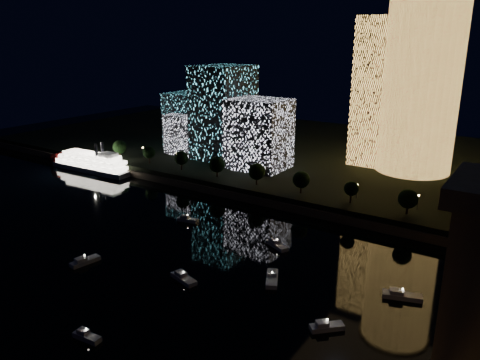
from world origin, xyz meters
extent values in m
plane|color=black|center=(0.00, 0.00, 0.00)|extent=(520.00, 520.00, 0.00)
cube|color=black|center=(0.00, 160.00, 2.50)|extent=(420.00, 160.00, 5.00)
cube|color=#6B5E4C|center=(0.00, 82.00, 1.50)|extent=(420.00, 6.00, 3.00)
cylinder|color=#FFB751|center=(17.10, 145.08, 42.76)|extent=(32.00, 32.00, 75.52)
cube|color=#FFB751|center=(-1.08, 148.69, 38.37)|extent=(20.98, 20.98, 66.74)
cube|color=white|center=(-43.21, 111.00, 20.67)|extent=(25.46, 21.54, 31.33)
cube|color=#51C6DC|center=(-68.87, 119.61, 27.39)|extent=(22.39, 29.11, 44.79)
cube|color=white|center=(-88.10, 115.80, 15.00)|extent=(20.01, 18.19, 20.01)
cube|color=#51C6DC|center=(-96.21, 126.69, 19.71)|extent=(21.02, 23.12, 29.43)
cube|color=navy|center=(60.00, 0.00, 25.00)|extent=(0.50, 150.00, 0.50)
cube|color=navy|center=(60.00, 12.00, 21.50)|extent=(0.50, 0.50, 7.00)
sphere|color=#FF9838|center=(59.50, 0.00, 19.80)|extent=(1.20, 1.20, 1.20)
cube|color=silver|center=(-117.07, 76.22, 1.16)|extent=(46.61, 12.56, 2.31)
cube|color=white|center=(-117.07, 76.22, 3.37)|extent=(42.73, 11.43, 2.12)
cube|color=white|center=(-117.07, 76.22, 5.49)|extent=(38.84, 10.31, 2.12)
cube|color=white|center=(-117.07, 76.22, 7.60)|extent=(33.03, 9.10, 2.12)
cube|color=silver|center=(-105.53, 76.72, 9.43)|extent=(7.94, 6.10, 1.73)
cylinder|color=black|center=(-111.22, 74.54, 11.55)|extent=(1.35, 1.35, 5.78)
cylinder|color=black|center=(-111.38, 78.39, 11.55)|extent=(1.35, 1.35, 5.78)
cylinder|color=maroon|center=(-140.15, 75.23, 2.89)|extent=(7.10, 8.94, 6.74)
cube|color=silver|center=(1.11, 49.98, 0.60)|extent=(9.00, 6.21, 1.20)
cube|color=silver|center=(-0.07, 50.53, 1.70)|extent=(3.70, 3.33, 1.00)
sphere|color=white|center=(1.11, 49.98, 2.60)|extent=(0.36, 0.36, 0.36)
cube|color=silver|center=(31.49, 18.63, 0.60)|extent=(7.17, 7.14, 1.20)
cube|color=silver|center=(30.67, 17.82, 1.70)|extent=(3.31, 3.31, 1.00)
sphere|color=white|center=(31.49, 18.63, 2.60)|extent=(0.36, 0.36, 0.36)
cube|color=silver|center=(-10.10, -13.49, 0.60)|extent=(6.91, 2.75, 1.20)
cube|color=silver|center=(-11.11, -13.58, 1.70)|extent=(2.51, 1.96, 1.00)
sphere|color=white|center=(-10.10, -13.49, 2.60)|extent=(0.36, 0.36, 0.36)
cube|color=silver|center=(-9.33, 17.66, 0.60)|extent=(9.14, 5.04, 1.20)
cube|color=silver|center=(-10.59, 18.01, 1.70)|extent=(3.55, 3.00, 1.00)
sphere|color=white|center=(-9.33, 17.66, 2.60)|extent=(0.36, 0.36, 0.36)
cube|color=silver|center=(-39.60, 9.61, 0.60)|extent=(4.12, 8.94, 1.20)
cube|color=silver|center=(-39.81, 8.34, 1.70)|extent=(2.70, 3.34, 1.00)
sphere|color=white|center=(-39.60, 9.61, 2.60)|extent=(0.36, 0.36, 0.36)
cube|color=silver|center=(41.83, 41.31, 0.60)|extent=(10.04, 5.90, 1.20)
cube|color=silver|center=(40.47, 40.87, 1.70)|extent=(3.96, 3.41, 1.00)
sphere|color=white|center=(41.83, 41.31, 2.60)|extent=(0.36, 0.36, 0.36)
cube|color=silver|center=(-35.68, 50.83, 0.60)|extent=(7.96, 4.03, 1.20)
cube|color=silver|center=(-36.79, 50.59, 1.70)|extent=(3.03, 2.51, 1.00)
sphere|color=white|center=(-35.68, 50.83, 2.60)|extent=(0.36, 0.36, 0.36)
cube|color=silver|center=(10.40, 30.70, 0.60)|extent=(6.96, 9.67, 1.20)
cube|color=silver|center=(9.76, 31.94, 1.70)|extent=(3.66, 4.02, 1.00)
sphere|color=white|center=(10.40, 30.70, 2.60)|extent=(0.36, 0.36, 0.36)
cylinder|color=black|center=(-110.00, 88.00, 7.00)|extent=(0.70, 0.70, 4.00)
sphere|color=black|center=(-110.00, 88.00, 10.50)|extent=(6.78, 6.78, 6.78)
cylinder|color=black|center=(-90.00, 88.00, 7.00)|extent=(0.70, 0.70, 4.00)
sphere|color=black|center=(-90.00, 88.00, 10.50)|extent=(5.96, 5.96, 5.96)
cylinder|color=black|center=(-70.00, 88.00, 7.00)|extent=(0.70, 0.70, 4.00)
sphere|color=black|center=(-70.00, 88.00, 10.50)|extent=(6.32, 6.32, 6.32)
cylinder|color=black|center=(-50.00, 88.00, 7.00)|extent=(0.70, 0.70, 4.00)
sphere|color=black|center=(-50.00, 88.00, 10.50)|extent=(6.97, 6.97, 6.97)
cylinder|color=black|center=(-30.00, 88.00, 7.00)|extent=(0.70, 0.70, 4.00)
sphere|color=black|center=(-30.00, 88.00, 10.50)|extent=(6.90, 6.90, 6.90)
cylinder|color=black|center=(-10.00, 88.00, 7.00)|extent=(0.70, 0.70, 4.00)
sphere|color=black|center=(-10.00, 88.00, 10.50)|extent=(6.68, 6.68, 6.68)
cylinder|color=black|center=(10.00, 88.00, 7.00)|extent=(0.70, 0.70, 4.00)
sphere|color=black|center=(10.00, 88.00, 10.50)|extent=(5.39, 5.39, 5.39)
cylinder|color=black|center=(30.00, 88.00, 7.00)|extent=(0.70, 0.70, 4.00)
sphere|color=black|center=(30.00, 88.00, 10.50)|extent=(6.72, 6.72, 6.72)
cylinder|color=black|center=(50.00, 88.00, 7.00)|extent=(0.70, 0.70, 4.00)
sphere|color=black|center=(50.00, 88.00, 10.50)|extent=(5.32, 5.32, 5.32)
cylinder|color=black|center=(-100.00, 94.00, 7.50)|extent=(0.24, 0.24, 5.00)
sphere|color=#FFCC7F|center=(-100.00, 94.00, 10.30)|extent=(0.70, 0.70, 0.70)
cylinder|color=black|center=(-78.00, 94.00, 7.50)|extent=(0.24, 0.24, 5.00)
sphere|color=#FFCC7F|center=(-78.00, 94.00, 10.30)|extent=(0.70, 0.70, 0.70)
cylinder|color=black|center=(-56.00, 94.00, 7.50)|extent=(0.24, 0.24, 5.00)
sphere|color=#FFCC7F|center=(-56.00, 94.00, 10.30)|extent=(0.70, 0.70, 0.70)
cylinder|color=black|center=(-34.00, 94.00, 7.50)|extent=(0.24, 0.24, 5.00)
sphere|color=#FFCC7F|center=(-34.00, 94.00, 10.30)|extent=(0.70, 0.70, 0.70)
cylinder|color=black|center=(-12.00, 94.00, 7.50)|extent=(0.24, 0.24, 5.00)
sphere|color=#FFCC7F|center=(-12.00, 94.00, 10.30)|extent=(0.70, 0.70, 0.70)
cylinder|color=black|center=(10.00, 94.00, 7.50)|extent=(0.24, 0.24, 5.00)
sphere|color=#FFCC7F|center=(10.00, 94.00, 10.30)|extent=(0.70, 0.70, 0.70)
cylinder|color=black|center=(32.00, 94.00, 7.50)|extent=(0.24, 0.24, 5.00)
sphere|color=#FFCC7F|center=(32.00, 94.00, 10.30)|extent=(0.70, 0.70, 0.70)
camera|label=1|loc=(65.39, -67.08, 62.47)|focal=35.00mm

